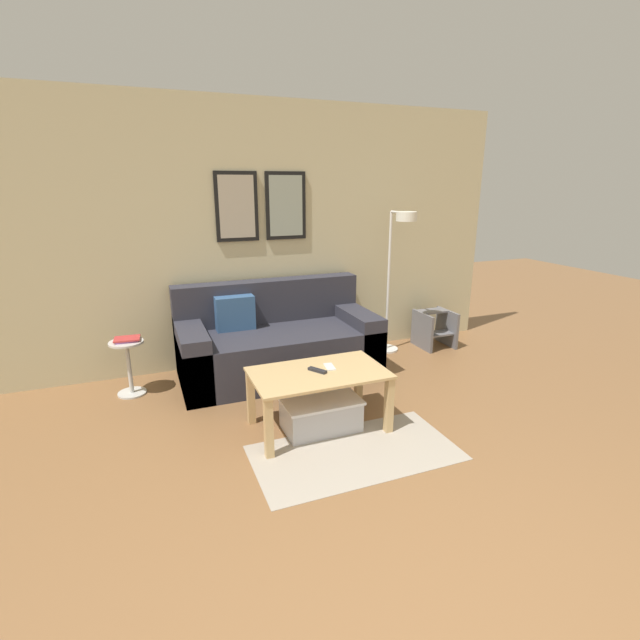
{
  "coord_description": "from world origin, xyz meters",
  "views": [
    {
      "loc": [
        -0.99,
        -0.77,
        1.78
      ],
      "look_at": [
        0.18,
        2.16,
        0.85
      ],
      "focal_mm": 26.0,
      "sensor_mm": 36.0,
      "label": 1
    }
  ],
  "objects_px": {
    "cell_phone": "(330,367)",
    "side_table": "(129,363)",
    "couch": "(277,344)",
    "coffee_table": "(319,382)",
    "storage_bin": "(321,414)",
    "remote_control": "(317,370)",
    "step_stool": "(435,328)",
    "floor_lamp": "(398,261)",
    "book_stack": "(127,339)"
  },
  "relations": [
    {
      "from": "storage_bin",
      "to": "remote_control",
      "type": "relative_size",
      "value": 3.84
    },
    {
      "from": "book_stack",
      "to": "storage_bin",
      "type": "bearing_deg",
      "value": -42.23
    },
    {
      "from": "coffee_table",
      "to": "book_stack",
      "type": "bearing_deg",
      "value": 138.42
    },
    {
      "from": "cell_phone",
      "to": "step_stool",
      "type": "relative_size",
      "value": 0.34
    },
    {
      "from": "side_table",
      "to": "remote_control",
      "type": "xyz_separation_m",
      "value": [
        1.31,
        -1.14,
        0.17
      ]
    },
    {
      "from": "coffee_table",
      "to": "remote_control",
      "type": "distance_m",
      "value": 0.09
    },
    {
      "from": "remote_control",
      "to": "couch",
      "type": "bearing_deg",
      "value": 56.96
    },
    {
      "from": "couch",
      "to": "step_stool",
      "type": "xyz_separation_m",
      "value": [
        1.88,
        0.09,
        -0.08
      ]
    },
    {
      "from": "couch",
      "to": "storage_bin",
      "type": "distance_m",
      "value": 1.17
    },
    {
      "from": "storage_bin",
      "to": "step_stool",
      "type": "bearing_deg",
      "value": 33.6
    },
    {
      "from": "book_stack",
      "to": "remote_control",
      "type": "height_order",
      "value": "book_stack"
    },
    {
      "from": "coffee_table",
      "to": "step_stool",
      "type": "relative_size",
      "value": 2.43
    },
    {
      "from": "couch",
      "to": "book_stack",
      "type": "distance_m",
      "value": 1.33
    },
    {
      "from": "book_stack",
      "to": "step_stool",
      "type": "distance_m",
      "value": 3.21
    },
    {
      "from": "side_table",
      "to": "couch",
      "type": "bearing_deg",
      "value": -0.98
    },
    {
      "from": "storage_bin",
      "to": "remote_control",
      "type": "distance_m",
      "value": 0.34
    },
    {
      "from": "couch",
      "to": "step_stool",
      "type": "bearing_deg",
      "value": 2.89
    },
    {
      "from": "cell_phone",
      "to": "side_table",
      "type": "bearing_deg",
      "value": 151.5
    },
    {
      "from": "side_table",
      "to": "step_stool",
      "type": "height_order",
      "value": "side_table"
    },
    {
      "from": "step_stool",
      "to": "book_stack",
      "type": "bearing_deg",
      "value": -178.95
    },
    {
      "from": "book_stack",
      "to": "cell_phone",
      "type": "relative_size",
      "value": 1.57
    },
    {
      "from": "storage_bin",
      "to": "side_table",
      "type": "distance_m",
      "value": 1.78
    },
    {
      "from": "side_table",
      "to": "floor_lamp",
      "type": "bearing_deg",
      "value": -0.03
    },
    {
      "from": "book_stack",
      "to": "cell_phone",
      "type": "distance_m",
      "value": 1.8
    },
    {
      "from": "book_stack",
      "to": "remote_control",
      "type": "bearing_deg",
      "value": -41.64
    },
    {
      "from": "couch",
      "to": "floor_lamp",
      "type": "relative_size",
      "value": 1.22
    },
    {
      "from": "book_stack",
      "to": "cell_phone",
      "type": "bearing_deg",
      "value": -38.1
    },
    {
      "from": "couch",
      "to": "step_stool",
      "type": "distance_m",
      "value": 1.88
    },
    {
      "from": "coffee_table",
      "to": "storage_bin",
      "type": "bearing_deg",
      "value": -80.24
    },
    {
      "from": "coffee_table",
      "to": "storage_bin",
      "type": "height_order",
      "value": "coffee_table"
    },
    {
      "from": "remote_control",
      "to": "step_stool",
      "type": "distance_m",
      "value": 2.26
    },
    {
      "from": "storage_bin",
      "to": "book_stack",
      "type": "height_order",
      "value": "book_stack"
    },
    {
      "from": "storage_bin",
      "to": "remote_control",
      "type": "bearing_deg",
      "value": 110.11
    },
    {
      "from": "floor_lamp",
      "to": "side_table",
      "type": "relative_size",
      "value": 3.12
    },
    {
      "from": "floor_lamp",
      "to": "step_stool",
      "type": "xyz_separation_m",
      "value": [
        0.57,
        0.07,
        -0.8
      ]
    },
    {
      "from": "remote_control",
      "to": "cell_phone",
      "type": "bearing_deg",
      "value": -10.66
    },
    {
      "from": "book_stack",
      "to": "step_stool",
      "type": "bearing_deg",
      "value": 1.05
    },
    {
      "from": "storage_bin",
      "to": "remote_control",
      "type": "xyz_separation_m",
      "value": [
        -0.01,
        0.04,
        0.34
      ]
    },
    {
      "from": "couch",
      "to": "remote_control",
      "type": "distance_m",
      "value": 1.13
    },
    {
      "from": "step_stool",
      "to": "storage_bin",
      "type": "bearing_deg",
      "value": -146.4
    },
    {
      "from": "side_table",
      "to": "cell_phone",
      "type": "xyz_separation_m",
      "value": [
        1.42,
        -1.1,
        0.17
      ]
    },
    {
      "from": "couch",
      "to": "book_stack",
      "type": "bearing_deg",
      "value": 178.44
    },
    {
      "from": "storage_bin",
      "to": "step_stool",
      "type": "distance_m",
      "value": 2.26
    },
    {
      "from": "couch",
      "to": "book_stack",
      "type": "relative_size",
      "value": 8.41
    },
    {
      "from": "floor_lamp",
      "to": "book_stack",
      "type": "relative_size",
      "value": 6.92
    },
    {
      "from": "coffee_table",
      "to": "floor_lamp",
      "type": "height_order",
      "value": "floor_lamp"
    },
    {
      "from": "storage_bin",
      "to": "step_stool",
      "type": "height_order",
      "value": "step_stool"
    },
    {
      "from": "coffee_table",
      "to": "step_stool",
      "type": "xyz_separation_m",
      "value": [
        1.89,
        1.22,
        -0.15
      ]
    },
    {
      "from": "coffee_table",
      "to": "storage_bin",
      "type": "xyz_separation_m",
      "value": [
        0.01,
        -0.03,
        -0.25
      ]
    },
    {
      "from": "couch",
      "to": "cell_phone",
      "type": "xyz_separation_m",
      "value": [
        0.1,
        -1.07,
        0.15
      ]
    }
  ]
}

